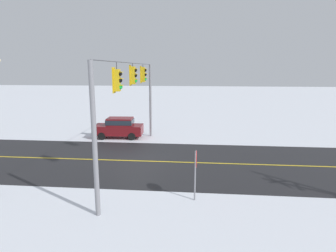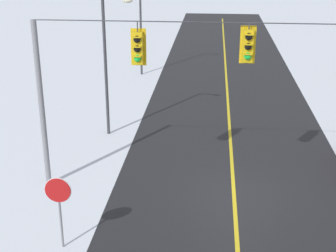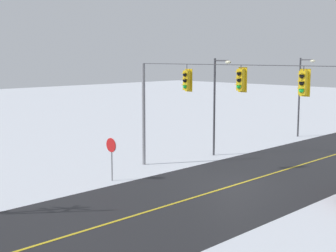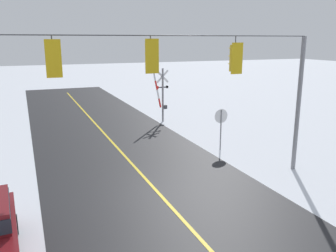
{
  "view_description": "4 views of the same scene",
  "coord_description": "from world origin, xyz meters",
  "views": [
    {
      "loc": [
        -17.46,
        -3.87,
        5.89
      ],
      "look_at": [
        -1.14,
        -2.31,
        2.58
      ],
      "focal_mm": 30.64,
      "sensor_mm": 36.0,
      "label": 1
    },
    {
      "loc": [
        -0.93,
        -16.12,
        8.75
      ],
      "look_at": [
        -2.24,
        -2.1,
        3.34
      ],
      "focal_mm": 52.32,
      "sensor_mm": 36.0,
      "label": 2
    },
    {
      "loc": [
        15.01,
        -20.23,
        6.62
      ],
      "look_at": [
        -2.1,
        -2.86,
        3.18
      ],
      "focal_mm": 52.81,
      "sensor_mm": 36.0,
      "label": 3
    },
    {
      "loc": [
        4.68,
        12.67,
        6.05
      ],
      "look_at": [
        -1.24,
        -1.82,
        2.24
      ],
      "focal_mm": 38.0,
      "sensor_mm": 36.0,
      "label": 4
    }
  ],
  "objects": [
    {
      "name": "stop_sign",
      "position": [
        -5.27,
        -3.95,
        1.71
      ],
      "size": [
        0.8,
        0.09,
        2.35
      ],
      "color": "gray",
      "rests_on": "ground"
    },
    {
      "name": "ground_plane",
      "position": [
        0.0,
        0.0,
        0.0
      ],
      "size": [
        160.0,
        160.0,
        0.0
      ],
      "primitive_type": "plane",
      "color": "silver"
    },
    {
      "name": "streetlamp_near",
      "position": [
        -5.59,
        5.3,
        3.92
      ],
      "size": [
        1.39,
        0.28,
        6.5
      ],
      "color": "#38383D",
      "rests_on": "ground"
    },
    {
      "name": "lane_centre_line",
      "position": [
        0.0,
        6.0,
        0.01
      ],
      "size": [
        0.14,
        72.0,
        0.01
      ],
      "primitive_type": "cube",
      "color": "gold",
      "rests_on": "ground"
    },
    {
      "name": "signal_span",
      "position": [
        0.07,
        -0.01,
        4.3
      ],
      "size": [
        14.2,
        0.47,
        6.22
      ],
      "color": "gray",
      "rests_on": "ground"
    },
    {
      "name": "streetlamp_far",
      "position": [
        -5.59,
        16.33,
        3.92
      ],
      "size": [
        1.39,
        0.28,
        6.5
      ],
      "color": "#38383D",
      "rests_on": "ground"
    },
    {
      "name": "road_asphalt",
      "position": [
        0.0,
        6.0,
        0.0
      ],
      "size": [
        9.0,
        80.0,
        0.01
      ],
      "primitive_type": "cube",
      "color": "black",
      "rests_on": "ground"
    }
  ]
}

